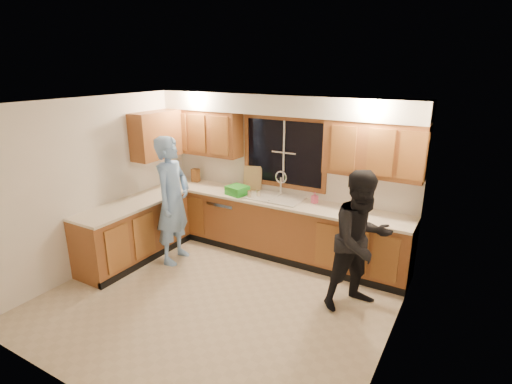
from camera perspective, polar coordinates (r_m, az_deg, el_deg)
floor at (r=5.39m, az=-5.57°, el=-15.06°), size 4.20×4.20×0.00m
ceiling at (r=4.56m, az=-6.53°, el=12.41°), size 4.20×4.20×0.00m
wall_back at (r=6.39m, az=4.01°, el=2.61°), size 4.20×0.00×4.20m
wall_left at (r=6.25m, az=-21.81°, el=1.01°), size 0.00×3.80×3.80m
wall_right at (r=4.06m, az=19.04°, el=-7.54°), size 0.00×3.80×3.80m
base_cabinets_back at (r=6.40m, az=2.66°, el=-5.02°), size 4.20×0.60×0.88m
base_cabinets_left at (r=6.51m, az=-16.95°, el=-5.42°), size 0.60×1.90×0.88m
countertop_back at (r=6.22m, az=2.66°, el=-1.16°), size 4.20×0.63×0.04m
countertop_left at (r=6.34m, az=-17.22°, el=-1.62°), size 0.63×1.90×0.04m
upper_cabinets_left at (r=6.87m, az=-7.36°, el=8.48°), size 1.35×0.33×0.75m
upper_cabinets_right at (r=5.64m, az=16.54°, el=5.87°), size 1.35×0.33×0.75m
upper_cabinets_return at (r=6.74m, az=-14.05°, el=7.92°), size 0.33×0.90×0.75m
soffit at (r=6.04m, az=3.48°, el=12.35°), size 4.20×0.35×0.30m
window_frame at (r=6.30m, az=4.04°, el=5.66°), size 1.44×0.03×1.14m
sink at (r=6.25m, az=2.73°, el=-1.41°), size 0.86×0.52×0.57m
dishwasher at (r=6.80m, az=-3.76°, el=-3.89°), size 0.60×0.56×0.82m
stove at (r=6.17m, az=-20.80°, el=-7.04°), size 0.58×0.75×0.90m
man at (r=6.11m, az=-11.80°, el=-1.20°), size 0.58×0.78×1.94m
woman at (r=5.02m, az=14.80°, el=-6.78°), size 1.05×1.09×1.76m
knife_block at (r=7.19m, az=-8.62°, el=2.39°), size 0.13×0.11×0.23m
cutting_board at (r=6.60m, az=-0.48°, el=1.99°), size 0.32×0.19×0.40m
dish_crate at (r=6.40m, az=-2.69°, el=0.24°), size 0.36×0.34×0.14m
soap_bottle at (r=6.06m, az=8.39°, el=-0.80°), size 0.10×0.11×0.17m
bowl at (r=5.87m, az=12.96°, el=-2.34°), size 0.25×0.25×0.05m
can_left at (r=6.22m, az=-0.99°, el=-0.37°), size 0.09×0.09×0.12m
can_right at (r=6.26m, az=0.35°, el=-0.28°), size 0.07×0.07×0.12m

